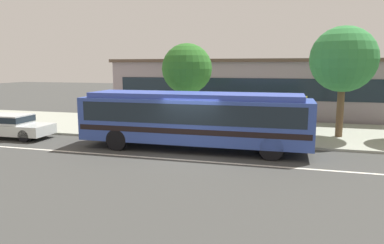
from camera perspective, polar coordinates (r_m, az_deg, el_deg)
ground_plane at (r=15.81m, az=-0.32°, el=-5.36°), size 120.00×120.00×0.00m
sidewalk_slab at (r=22.05m, az=4.37°, el=-1.14°), size 60.00×8.00×0.12m
lane_stripe_center at (r=15.07m, az=-1.16°, el=-6.07°), size 56.00×0.16×0.01m
transit_bus at (r=16.70m, az=0.36°, el=0.85°), size 10.69×2.68×2.67m
sedan_behind_bus at (r=21.99m, az=-27.24°, el=-0.38°), size 4.72×1.83×1.29m
pedestrian_waiting_near_sign at (r=20.31m, az=-5.85°, el=0.98°), size 0.47×0.47×1.69m
pedestrian_walking_along_curb at (r=19.10m, az=16.13°, el=0.05°), size 0.48×0.48×1.63m
bus_stop_sign at (r=18.11m, az=17.54°, el=1.29°), size 0.16×0.43×2.34m
street_tree_near_stop at (r=21.56m, az=-0.81°, el=8.45°), size 3.00×3.00×5.12m
street_tree_mid_block at (r=20.64m, az=22.94°, el=9.12°), size 3.45×3.45×5.85m
station_building at (r=29.26m, az=9.49°, el=5.49°), size 21.29×7.44×4.41m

